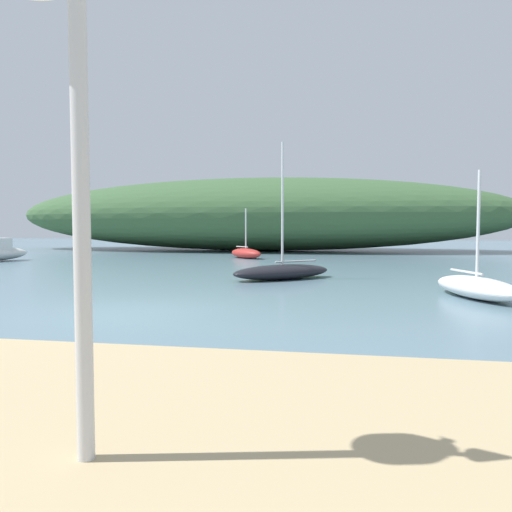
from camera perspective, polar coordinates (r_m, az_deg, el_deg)
The scene contains 6 objects.
ground_plane at distance 11.01m, azimuth -14.24°, elevation -6.26°, with size 120.00×120.00×0.00m, color slate.
distant_hill at distance 38.29m, azimuth 0.28°, elevation 4.77°, with size 38.90×11.35×5.51m, color #3D6038.
mast_structure at distance 3.99m, azimuth -23.07°, elevation 24.29°, with size 1.15×0.52×3.72m.
sailboat_west_reach at distance 13.90m, azimuth 23.91°, elevation -3.25°, with size 2.12×3.53×3.25m.
sailboat_near_shore at distance 17.28m, azimuth 3.02°, elevation -1.75°, with size 3.74×3.55×4.71m.
sailboat_outer_mooring at distance 28.68m, azimuth -1.17°, elevation 0.34°, with size 2.62×2.73×2.87m.
Camera 1 is at (4.56, -9.85, 1.82)m, focal length 34.98 mm.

